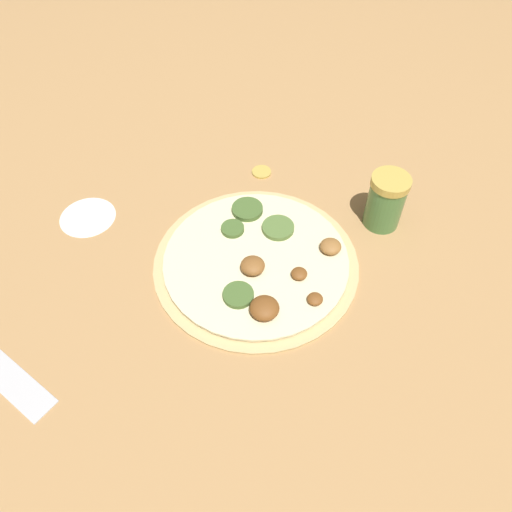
% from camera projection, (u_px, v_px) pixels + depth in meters
% --- Properties ---
extents(ground_plane, '(3.00, 3.00, 0.00)m').
position_uv_depth(ground_plane, '(256.00, 263.00, 0.73)').
color(ground_plane, tan).
extents(pizza, '(0.30, 0.30, 0.03)m').
position_uv_depth(pizza, '(258.00, 261.00, 0.72)').
color(pizza, '#D6B77A').
rests_on(pizza, ground_plane).
extents(spice_jar, '(0.06, 0.06, 0.09)m').
position_uv_depth(spice_jar, '(386.00, 201.00, 0.75)').
color(spice_jar, '#4C7F42').
rests_on(spice_jar, ground_plane).
extents(loose_cap, '(0.03, 0.03, 0.01)m').
position_uv_depth(loose_cap, '(262.00, 171.00, 0.85)').
color(loose_cap, gold).
rests_on(loose_cap, ground_plane).
extents(flour_patch, '(0.09, 0.09, 0.00)m').
position_uv_depth(flour_patch, '(88.00, 217.00, 0.79)').
color(flour_patch, white).
rests_on(flour_patch, ground_plane).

